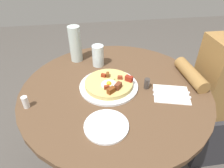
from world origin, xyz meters
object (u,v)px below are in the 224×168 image
object	(u,v)px
person_seated	(222,101)
fork	(171,91)
breakfast_pizza	(109,83)
pepper_shaker	(147,84)
knife	(172,96)
salt_shaker	(25,102)
pizza_plate	(109,86)
water_glass	(98,56)
water_bottle	(75,44)
dining_table	(115,111)
bread_plate	(106,126)

from	to	relation	value
person_seated	fork	distance (m)	0.49
breakfast_pizza	pepper_shaker	bearing A→B (deg)	-9.87
knife	salt_shaker	distance (m)	0.68
breakfast_pizza	pepper_shaker	world-z (taller)	breakfast_pizza
pizza_plate	water_glass	xyz separation A→B (m)	(-0.03, 0.23, 0.06)
water_bottle	salt_shaker	world-z (taller)	water_bottle
dining_table	water_bottle	bearing A→B (deg)	121.49
water_glass	dining_table	bearing A→B (deg)	-74.24
bread_plate	water_bottle	distance (m)	0.59
person_seated	water_bottle	world-z (taller)	person_seated
pizza_plate	bread_plate	world-z (taller)	pizza_plate
water_glass	water_bottle	bearing A→B (deg)	147.27
pepper_shaker	water_bottle	bearing A→B (deg)	135.58
knife	salt_shaker	bearing A→B (deg)	13.02
knife	water_glass	world-z (taller)	water_glass
water_glass	water_bottle	size ratio (longest dim) A/B	0.58
pizza_plate	water_glass	distance (m)	0.23
pizza_plate	fork	world-z (taller)	pizza_plate
dining_table	water_glass	world-z (taller)	water_glass
fork	knife	distance (m)	0.04
pizza_plate	pepper_shaker	world-z (taller)	pepper_shaker
dining_table	pepper_shaker	xyz separation A→B (m)	(0.16, -0.03, 0.20)
fork	water_glass	bearing A→B (deg)	-27.71
fork	water_glass	distance (m)	0.46
person_seated	pepper_shaker	world-z (taller)	person_seated
pepper_shaker	bread_plate	bearing A→B (deg)	-135.92
bread_plate	pepper_shaker	xyz separation A→B (m)	(0.23, 0.23, 0.02)
pizza_plate	water_glass	size ratio (longest dim) A/B	2.38
breakfast_pizza	water_bottle	size ratio (longest dim) A/B	1.14
knife	pizza_plate	bearing A→B (deg)	-7.42
pizza_plate	fork	size ratio (longest dim) A/B	1.67
fork	knife	size ratio (longest dim) A/B	1.00
dining_table	water_bottle	size ratio (longest dim) A/B	4.47
fork	pizza_plate	bearing A→B (deg)	-0.88
salt_shaker	pepper_shaker	distance (m)	0.58
breakfast_pizza	pepper_shaker	size ratio (longest dim) A/B	4.42
person_seated	pizza_plate	distance (m)	0.75
water_bottle	pepper_shaker	bearing A→B (deg)	-44.42
person_seated	fork	bearing A→B (deg)	-165.78
fork	knife	bearing A→B (deg)	90.00
pizza_plate	water_bottle	size ratio (longest dim) A/B	1.39
salt_shaker	pepper_shaker	size ratio (longest dim) A/B	1.06
breakfast_pizza	knife	size ratio (longest dim) A/B	1.37
water_glass	pepper_shaker	world-z (taller)	water_glass
dining_table	pepper_shaker	bearing A→B (deg)	-10.15
salt_shaker	person_seated	bearing A→B (deg)	5.81
pizza_plate	salt_shaker	bearing A→B (deg)	-166.40
breakfast_pizza	bread_plate	xyz separation A→B (m)	(-0.05, -0.26, -0.02)
breakfast_pizza	pizza_plate	bearing A→B (deg)	124.21
breakfast_pizza	pepper_shaker	xyz separation A→B (m)	(0.19, -0.03, 0.00)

